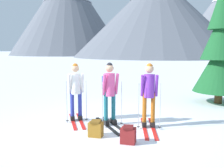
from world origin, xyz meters
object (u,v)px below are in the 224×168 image
(pine_tree_near, at_px, (221,47))
(backpack_on_snow_beside, at_px, (128,135))
(skier_in_white, at_px, (76,89))
(backpack_on_snow_front, at_px, (96,129))
(skier_in_pink, at_px, (109,90))
(skier_in_purple, at_px, (149,93))

(pine_tree_near, xyz_separation_m, backpack_on_snow_beside, (-3.21, -4.39, -1.94))
(skier_in_white, relative_size, pine_tree_near, 0.35)
(skier_in_white, relative_size, backpack_on_snow_front, 4.32)
(skier_in_white, distance_m, skier_in_pink, 1.05)
(pine_tree_near, distance_m, backpack_on_snow_front, 6.00)
(skier_in_pink, bearing_deg, pine_tree_near, 39.42)
(skier_in_white, xyz_separation_m, pine_tree_near, (4.78, 2.81, 1.21))
(skier_in_purple, distance_m, pine_tree_near, 4.39)
(skier_in_white, distance_m, pine_tree_near, 5.67)
(skier_in_pink, relative_size, backpack_on_snow_front, 4.44)
(skier_in_pink, bearing_deg, skier_in_white, 163.52)
(backpack_on_snow_front, relative_size, backpack_on_snow_beside, 1.00)
(backpack_on_snow_front, bearing_deg, skier_in_pink, 77.55)
(skier_in_pink, bearing_deg, backpack_on_snow_beside, -66.18)
(backpack_on_snow_front, distance_m, backpack_on_snow_beside, 0.85)
(pine_tree_near, distance_m, backpack_on_snow_beside, 5.77)
(skier_in_white, relative_size, skier_in_pink, 0.97)
(skier_in_purple, distance_m, backpack_on_snow_front, 1.67)
(skier_in_white, distance_m, skier_in_purple, 2.09)
(skier_in_purple, height_order, pine_tree_near, pine_tree_near)
(skier_in_pink, height_order, backpack_on_snow_front, skier_in_pink)
(skier_in_pink, bearing_deg, skier_in_purple, -6.43)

